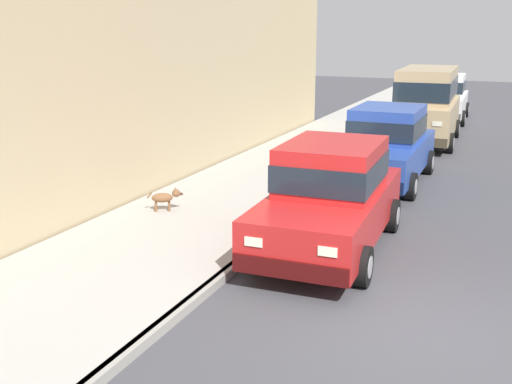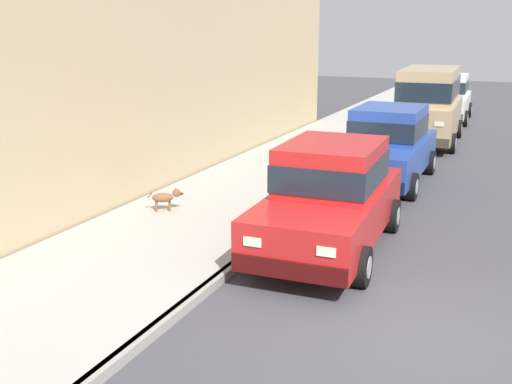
% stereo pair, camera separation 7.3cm
% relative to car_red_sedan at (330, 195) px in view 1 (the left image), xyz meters
% --- Properties ---
extents(ground_plane, '(80.00, 80.00, 0.00)m').
position_rel_car_red_sedan_xyz_m(ground_plane, '(2.09, -2.53, -0.98)').
color(ground_plane, '#424247').
extents(curb, '(0.16, 64.00, 0.14)m').
position_rel_car_red_sedan_xyz_m(curb, '(-1.11, -2.53, -0.91)').
color(curb, gray).
rests_on(curb, ground).
extents(sidewalk, '(3.60, 64.00, 0.14)m').
position_rel_car_red_sedan_xyz_m(sidewalk, '(-2.91, -2.53, -0.91)').
color(sidewalk, '#A8A59E').
rests_on(sidewalk, ground).
extents(car_red_sedan, '(2.16, 4.66, 1.92)m').
position_rel_car_red_sedan_xyz_m(car_red_sedan, '(0.00, 0.00, 0.00)').
color(car_red_sedan, red).
rests_on(car_red_sedan, ground).
extents(car_blue_sedan, '(2.04, 4.60, 1.92)m').
position_rel_car_red_sedan_xyz_m(car_blue_sedan, '(-0.10, 5.22, 0.00)').
color(car_blue_sedan, '#28479E').
rests_on(car_blue_sedan, ground).
extents(car_tan_van, '(2.27, 4.97, 2.52)m').
position_rel_car_red_sedan_xyz_m(car_tan_van, '(-0.00, 11.16, 0.41)').
color(car_tan_van, tan).
rests_on(car_tan_van, ground).
extents(car_white_sedan, '(2.15, 4.66, 1.92)m').
position_rel_car_red_sedan_xyz_m(car_white_sedan, '(-0.11, 16.82, 0.00)').
color(car_white_sedan, white).
rests_on(car_white_sedan, ground).
extents(dog_brown, '(0.68, 0.45, 0.49)m').
position_rel_car_red_sedan_xyz_m(dog_brown, '(-3.67, 0.43, -0.55)').
color(dog_brown, brown).
rests_on(dog_brown, sidewalk).
extents(fire_hydrant, '(0.34, 0.24, 0.72)m').
position_rel_car_red_sedan_xyz_m(fire_hydrant, '(-1.56, 4.07, -0.51)').
color(fire_hydrant, red).
rests_on(fire_hydrant, sidewalk).
extents(building_facade, '(0.50, 20.00, 4.84)m').
position_rel_car_red_sedan_xyz_m(building_facade, '(-5.01, 3.71, 1.44)').
color(building_facade, tan).
rests_on(building_facade, ground).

